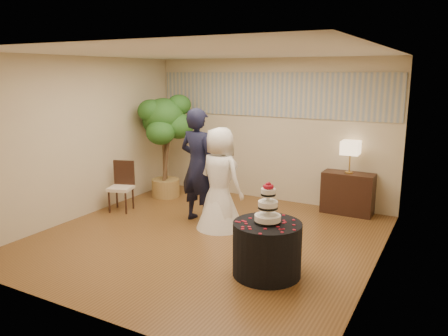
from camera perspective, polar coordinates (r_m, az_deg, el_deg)
The scene contains 15 objects.
floor at distance 6.89m, azimuth -2.35°, elevation -9.11°, with size 5.00×5.00×0.00m, color brown.
ceiling at distance 6.42m, azimuth -2.58°, elevation 14.84°, with size 5.00×5.00×0.00m, color white.
wall_back at distance 8.72m, azimuth 6.04°, elevation 4.91°, with size 5.00×0.06×2.80m, color beige.
wall_front at distance 4.60m, azimuth -18.69°, elevation -2.41°, with size 5.00×0.06×2.80m, color beige.
wall_left at distance 8.07m, azimuth -17.90°, elevation 3.78°, with size 0.06×5.00×2.80m, color beige.
wall_right at distance 5.67m, azimuth 19.78°, elevation 0.22°, with size 0.06×5.00×2.80m, color beige.
mural_border at distance 8.64m, azimuth 6.09°, elevation 9.50°, with size 4.90×0.02×0.85m, color #A1A398.
groom at distance 7.42m, azimuth -3.40°, elevation 0.32°, with size 0.71×0.47×1.95m, color black.
bride at distance 7.08m, azimuth -0.54°, elevation -1.38°, with size 0.82×0.78×1.68m, color white.
cake_table at distance 5.62m, azimuth 5.63°, elevation -10.45°, with size 0.87×0.87×0.69m, color black.
wedding_cake at distance 5.42m, azimuth 5.77°, elevation -4.52°, with size 0.33×0.33×0.53m, color white, non-canonical shape.
console at distance 8.24m, azimuth 15.86°, elevation -3.19°, with size 0.91×0.40×0.76m, color black.
table_lamp at distance 8.09m, azimuth 16.14°, elevation 1.38°, with size 0.31×0.31×0.58m, color beige, non-canonical shape.
ficus_tree at distance 8.96m, azimuth -7.77°, elevation 2.92°, with size 1.02×1.02×2.14m, color #275B1E, non-canonical shape.
side_chair at distance 8.28m, azimuth -13.36°, elevation -2.40°, with size 0.42×0.44×0.92m, color black, non-canonical shape.
Camera 1 is at (3.30, -5.50, 2.52)m, focal length 35.00 mm.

